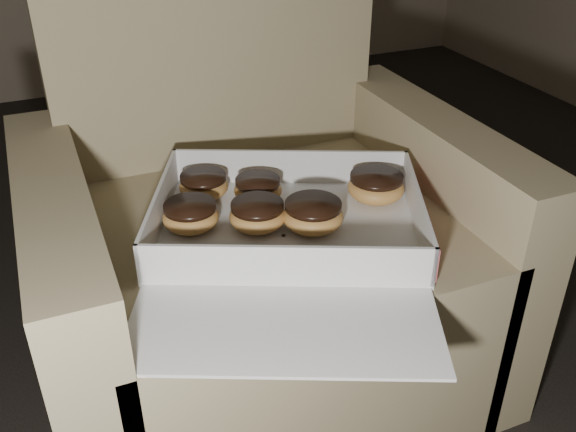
# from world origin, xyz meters

# --- Properties ---
(armchair) EXTENTS (0.80, 0.67, 0.83)m
(armchair) POSITION_xyz_m (0.32, 0.46, 0.26)
(armchair) COLOR #827653
(armchair) RESTS_ON floor
(bakery_box) EXTENTS (0.60, 0.64, 0.07)m
(bakery_box) POSITION_xyz_m (0.32, 0.30, 0.39)
(bakery_box) COLOR silver
(bakery_box) RESTS_ON armchair
(donut_a) EXTENTS (0.09, 0.09, 0.05)m
(donut_a) POSITION_xyz_m (0.18, 0.40, 0.41)
(donut_a) COLOR #CF8948
(donut_a) RESTS_ON bakery_box
(donut_b) EXTENTS (0.09, 0.09, 0.04)m
(donut_b) POSITION_xyz_m (0.23, 0.49, 0.40)
(donut_b) COLOR #CF8948
(donut_b) RESTS_ON bakery_box
(donut_c) EXTENTS (0.10, 0.10, 0.05)m
(donut_c) POSITION_xyz_m (0.37, 0.32, 0.41)
(donut_c) COLOR #CF8948
(donut_c) RESTS_ON bakery_box
(donut_d) EXTENTS (0.09, 0.09, 0.04)m
(donut_d) POSITION_xyz_m (0.32, 0.44, 0.40)
(donut_d) COLOR #CF8948
(donut_d) RESTS_ON bakery_box
(donut_e) EXTENTS (0.10, 0.10, 0.05)m
(donut_e) POSITION_xyz_m (0.51, 0.37, 0.41)
(donut_e) COLOR #CF8948
(donut_e) RESTS_ON bakery_box
(donut_f) EXTENTS (0.09, 0.09, 0.05)m
(donut_f) POSITION_xyz_m (0.29, 0.36, 0.41)
(donut_f) COLOR #CF8948
(donut_f) RESTS_ON bakery_box
(crumb_a) EXTENTS (0.01, 0.01, 0.00)m
(crumb_a) POSITION_xyz_m (0.31, 0.32, 0.38)
(crumb_a) COLOR black
(crumb_a) RESTS_ON bakery_box
(crumb_b) EXTENTS (0.01, 0.01, 0.00)m
(crumb_b) POSITION_xyz_m (0.37, 0.30, 0.38)
(crumb_b) COLOR black
(crumb_b) RESTS_ON bakery_box
(crumb_c) EXTENTS (0.01, 0.01, 0.00)m
(crumb_c) POSITION_xyz_m (0.28, 0.22, 0.38)
(crumb_c) COLOR black
(crumb_c) RESTS_ON bakery_box
(crumb_d) EXTENTS (0.01, 0.01, 0.00)m
(crumb_d) POSITION_xyz_m (0.15, 0.40, 0.38)
(crumb_d) COLOR black
(crumb_d) RESTS_ON bakery_box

